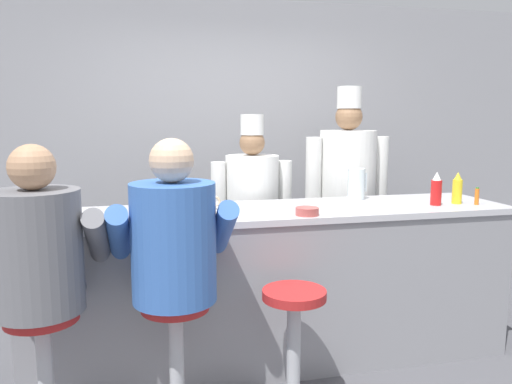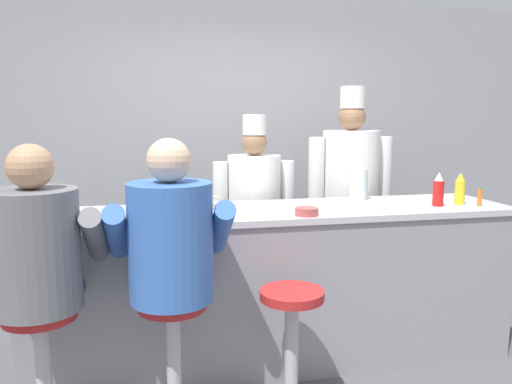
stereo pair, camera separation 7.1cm
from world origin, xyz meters
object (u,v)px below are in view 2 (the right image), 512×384
Objects in this scene: breakfast_plate at (45,222)px; ketchup_bottle_red at (438,190)px; cereal_bowl at (307,212)px; diner_seated_blue at (171,249)px; cook_in_whites_far at (350,189)px; hot_sauce_bottle_orange at (480,197)px; diner_seated_grey at (38,258)px; cook_in_whites_near at (254,210)px; coffee_mug_tan at (207,202)px; mustard_bottle_yellow at (460,190)px; water_pitcher_clear at (358,184)px; empty_stool_round at (292,331)px.

ketchup_bottle_red is at bearing 1.81° from breakfast_plate.
ketchup_bottle_red is 0.98m from cereal_bowl.
cook_in_whites_far reaches higher than diner_seated_blue.
hot_sauce_bottle_orange is (0.28, -0.05, -0.05)m from ketchup_bottle_red.
diner_seated_blue is (-2.08, -0.42, -0.14)m from hot_sauce_bottle_orange.
cereal_bowl reaches higher than breakfast_plate.
ketchup_bottle_red is 0.15× the size of diner_seated_blue.
cook_in_whites_near is at bearing 43.11° from diner_seated_grey.
cook_in_whites_near is (0.43, 0.60, -0.17)m from coffee_mug_tan.
breakfast_plate is at bearing -177.83° from mustard_bottle_yellow.
water_pitcher_clear is (-0.60, 0.33, 0.01)m from mustard_bottle_yellow.
diner_seated_blue is at bearing -168.69° from hot_sauce_bottle_orange.
cereal_bowl is at bearing -2.21° from breakfast_plate.
cook_in_whites_far reaches higher than empty_stool_round.
mustard_bottle_yellow is 1.16m from cereal_bowl.
mustard_bottle_yellow is (0.18, 0.02, -0.00)m from ketchup_bottle_red.
water_pitcher_clear is 0.14× the size of cook_in_whites_near.
mustard_bottle_yellow is 1.53× the size of cereal_bowl.
cereal_bowl is at bearing -124.59° from cook_in_whites_far.
ketchup_bottle_red is 0.29m from hot_sauce_bottle_orange.
cook_in_whites_near is (-0.68, 0.43, -0.24)m from water_pitcher_clear.
hot_sauce_bottle_orange is at bearing -29.72° from water_pitcher_clear.
cook_in_whites_far is at bearing 7.90° from cook_in_whites_near.
diner_seated_blue reaches higher than mustard_bottle_yellow.
empty_stool_round is at bearing -158.59° from mustard_bottle_yellow.
cook_in_whites_far is at bearing 41.46° from diner_seated_blue.
ketchup_bottle_red is 2.49m from diner_seated_grey.
coffee_mug_tan is at bearing 173.21° from ketchup_bottle_red.
water_pitcher_clear is 0.15× the size of diner_seated_grey.
empty_stool_round is at bearing -18.03° from breakfast_plate.
breakfast_plate is (-2.05, -0.43, -0.10)m from water_pitcher_clear.
empty_stool_round is at bearing -156.59° from ketchup_bottle_red.
cook_in_whites_far is (-0.25, 0.90, -0.11)m from ketchup_bottle_red.
mustard_bottle_yellow is 0.97× the size of water_pitcher_clear.
empty_stool_round is (1.27, -0.04, -0.48)m from diner_seated_grey.
water_pitcher_clear reaches higher than coffee_mug_tan.
empty_stool_round is at bearing -92.73° from cook_in_whites_near.
water_pitcher_clear is 2.09m from breakfast_plate.
cook_in_whites_far is at bearing 57.04° from empty_stool_round.
diner_seated_grey is 2.15× the size of empty_stool_round.
coffee_mug_tan is at bearing -125.91° from cook_in_whites_near.
cook_in_whites_far reaches higher than cook_in_whites_near.
mustard_bottle_yellow is at bearing 7.16° from ketchup_bottle_red.
mustard_bottle_yellow is 0.14× the size of diner_seated_blue.
ketchup_bottle_red is 1.59× the size of cereal_bowl.
diner_seated_grey reaches higher than empty_stool_round.
coffee_mug_tan is at bearing 118.47° from empty_stool_round.
cook_in_whites_near is at bearing 148.96° from hot_sauce_bottle_orange.
diner_seated_grey is 2.58m from cook_in_whites_far.
cook_in_whites_far is at bearing 72.76° from water_pitcher_clear.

